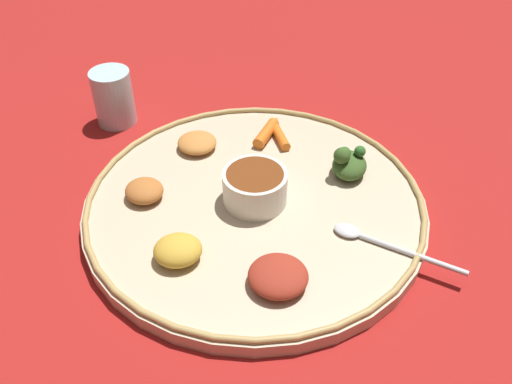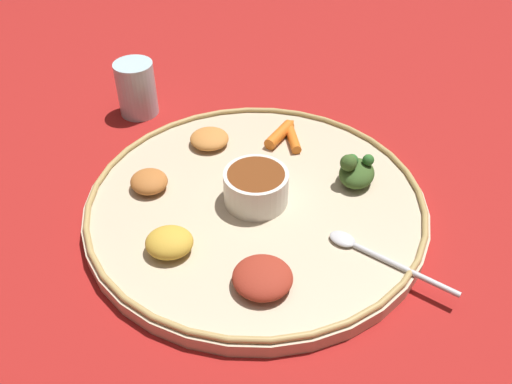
% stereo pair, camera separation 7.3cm
% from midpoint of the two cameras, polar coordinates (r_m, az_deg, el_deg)
% --- Properties ---
extents(ground_plane, '(2.40, 2.40, 0.00)m').
position_cam_midpoint_polar(ground_plane, '(0.75, -2.77, -2.12)').
color(ground_plane, maroon).
extents(platter, '(0.46, 0.46, 0.02)m').
position_cam_midpoint_polar(platter, '(0.74, -2.80, -1.57)').
color(platter, '#C6B293').
rests_on(platter, ground_plane).
extents(platter_rim, '(0.45, 0.45, 0.01)m').
position_cam_midpoint_polar(platter_rim, '(0.74, -2.83, -0.83)').
color(platter_rim, tan).
rests_on(platter_rim, platter).
extents(center_bowl, '(0.09, 0.09, 0.05)m').
position_cam_midpoint_polar(center_bowl, '(0.72, -2.89, 0.47)').
color(center_bowl, silver).
rests_on(center_bowl, platter).
extents(spoon, '(0.15, 0.09, 0.01)m').
position_cam_midpoint_polar(spoon, '(0.69, 9.64, -5.22)').
color(spoon, silver).
rests_on(spoon, platter).
extents(greens_pile, '(0.06, 0.07, 0.05)m').
position_cam_midpoint_polar(greens_pile, '(0.77, 7.08, 2.88)').
color(greens_pile, '#385623').
rests_on(greens_pile, platter).
extents(carrot_near_spoon, '(0.03, 0.08, 0.01)m').
position_cam_midpoint_polar(carrot_near_spoon, '(0.85, 0.01, 5.95)').
color(carrot_near_spoon, orange).
rests_on(carrot_near_spoon, platter).
extents(carrot_outer, '(0.05, 0.08, 0.02)m').
position_cam_midpoint_polar(carrot_outer, '(0.85, -1.14, 6.25)').
color(carrot_outer, orange).
rests_on(carrot_outer, platter).
extents(mound_squash, '(0.07, 0.07, 0.02)m').
position_cam_midpoint_polar(mound_squash, '(0.83, -8.56, 5.00)').
color(mound_squash, '#C67A38').
rests_on(mound_squash, platter).
extents(mound_lentil_yellow, '(0.06, 0.06, 0.03)m').
position_cam_midpoint_polar(mound_lentil_yellow, '(0.66, -11.15, -6.11)').
color(mound_lentil_yellow, gold).
rests_on(mound_lentil_yellow, platter).
extents(mound_beet, '(0.08, 0.08, 0.03)m').
position_cam_midpoint_polar(mound_beet, '(0.63, -0.91, -8.89)').
color(mound_beet, maroon).
rests_on(mound_beet, platter).
extents(mound_chickpea, '(0.07, 0.07, 0.02)m').
position_cam_midpoint_polar(mound_chickpea, '(0.76, -14.15, 0.01)').
color(mound_chickpea, '#B2662D').
rests_on(mound_chickpea, platter).
extents(drinking_glass, '(0.06, 0.06, 0.09)m').
position_cam_midpoint_polar(drinking_glass, '(0.94, -16.64, 8.99)').
color(drinking_glass, silver).
rests_on(drinking_glass, ground_plane).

